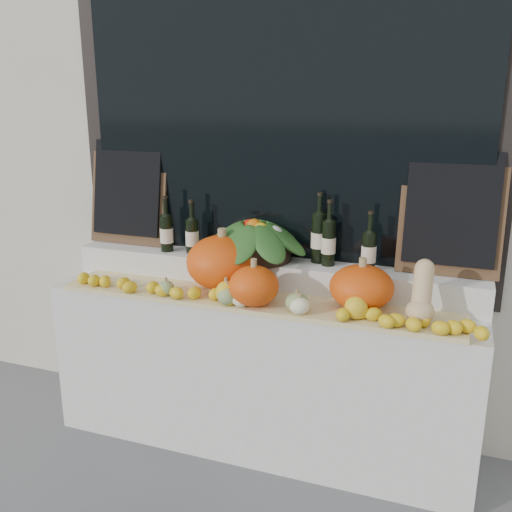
% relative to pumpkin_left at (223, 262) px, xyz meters
% --- Properties ---
extents(storefront_facade, '(7.00, 0.94, 4.50)m').
position_rel_pumpkin_left_xyz_m(storefront_facade, '(0.21, 0.74, 1.20)').
color(storefront_facade, beige).
rests_on(storefront_facade, ground).
extents(display_sill, '(2.30, 0.55, 0.88)m').
position_rel_pumpkin_left_xyz_m(display_sill, '(0.21, 0.02, -0.61)').
color(display_sill, silver).
rests_on(display_sill, ground).
extents(rear_tier, '(2.30, 0.25, 0.16)m').
position_rel_pumpkin_left_xyz_m(rear_tier, '(0.21, 0.17, -0.09)').
color(rear_tier, silver).
rests_on(rear_tier, display_sill).
extents(straw_bedding, '(2.10, 0.32, 0.02)m').
position_rel_pumpkin_left_xyz_m(straw_bedding, '(0.21, -0.10, -0.16)').
color(straw_bedding, tan).
rests_on(straw_bedding, display_sill).
extents(pumpkin_left, '(0.45, 0.45, 0.29)m').
position_rel_pumpkin_left_xyz_m(pumpkin_left, '(0.00, 0.00, 0.00)').
color(pumpkin_left, '#E44D0C').
rests_on(pumpkin_left, straw_bedding).
extents(pumpkin_right, '(0.36, 0.36, 0.22)m').
position_rel_pumpkin_left_xyz_m(pumpkin_right, '(0.75, -0.04, -0.04)').
color(pumpkin_right, '#E44D0C').
rests_on(pumpkin_right, straw_bedding).
extents(pumpkin_center, '(0.33, 0.33, 0.20)m').
position_rel_pumpkin_left_xyz_m(pumpkin_center, '(0.25, -0.18, -0.05)').
color(pumpkin_center, '#E44D0C').
rests_on(pumpkin_center, straw_bedding).
extents(butternut_squash, '(0.13, 0.20, 0.28)m').
position_rel_pumpkin_left_xyz_m(butternut_squash, '(1.04, -0.12, -0.02)').
color(butternut_squash, tan).
rests_on(butternut_squash, straw_bedding).
extents(decorative_gourds, '(1.09, 0.14, 0.14)m').
position_rel_pumpkin_left_xyz_m(decorative_gourds, '(0.32, -0.21, -0.10)').
color(decorative_gourds, '#30631D').
rests_on(decorative_gourds, straw_bedding).
extents(lemon_heap, '(2.20, 0.16, 0.06)m').
position_rel_pumpkin_left_xyz_m(lemon_heap, '(0.21, -0.21, -0.11)').
color(lemon_heap, gold).
rests_on(lemon_heap, straw_bedding).
extents(produce_bowl, '(0.63, 0.63, 0.24)m').
position_rel_pumpkin_left_xyz_m(produce_bowl, '(0.12, 0.16, 0.10)').
color(produce_bowl, black).
rests_on(produce_bowl, rear_tier).
extents(wine_bottle_far_left, '(0.08, 0.08, 0.32)m').
position_rel_pumpkin_left_xyz_m(wine_bottle_far_left, '(-0.40, 0.13, 0.10)').
color(wine_bottle_far_left, black).
rests_on(wine_bottle_far_left, rear_tier).
extents(wine_bottle_near_left, '(0.08, 0.08, 0.31)m').
position_rel_pumpkin_left_xyz_m(wine_bottle_near_left, '(-0.25, 0.15, 0.09)').
color(wine_bottle_near_left, black).
rests_on(wine_bottle_near_left, rear_tier).
extents(wine_bottle_tall, '(0.08, 0.08, 0.38)m').
position_rel_pumpkin_left_xyz_m(wine_bottle_tall, '(0.47, 0.22, 0.13)').
color(wine_bottle_tall, black).
rests_on(wine_bottle_tall, rear_tier).
extents(wine_bottle_near_right, '(0.08, 0.08, 0.35)m').
position_rel_pumpkin_left_xyz_m(wine_bottle_near_right, '(0.53, 0.18, 0.11)').
color(wine_bottle_near_right, black).
rests_on(wine_bottle_near_right, rear_tier).
extents(wine_bottle_far_right, '(0.08, 0.08, 0.31)m').
position_rel_pumpkin_left_xyz_m(wine_bottle_far_right, '(0.75, 0.15, 0.09)').
color(wine_bottle_far_right, black).
rests_on(wine_bottle_far_right, rear_tier).
extents(chalkboard_left, '(0.50, 0.14, 0.61)m').
position_rel_pumpkin_left_xyz_m(chalkboard_left, '(-0.71, 0.23, 0.31)').
color(chalkboard_left, '#4C331E').
rests_on(chalkboard_left, rear_tier).
extents(chalkboard_right, '(0.50, 0.14, 0.61)m').
position_rel_pumpkin_left_xyz_m(chalkboard_right, '(1.13, 0.23, 0.31)').
color(chalkboard_right, '#4C331E').
rests_on(chalkboard_right, rear_tier).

